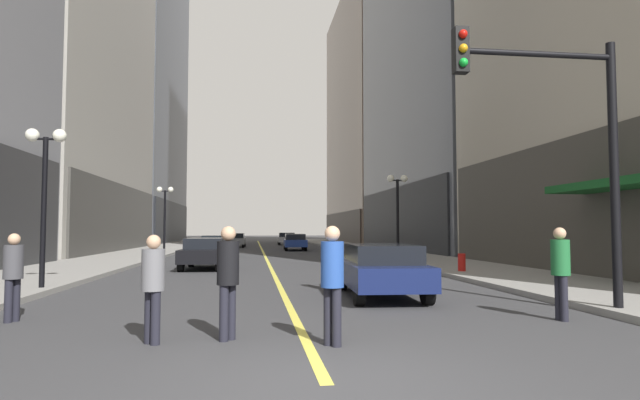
{
  "coord_description": "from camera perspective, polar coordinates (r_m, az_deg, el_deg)",
  "views": [
    {
      "loc": [
        -0.82,
        -5.72,
        1.7
      ],
      "look_at": [
        4.19,
        32.73,
        3.88
      ],
      "focal_mm": 29.24,
      "sensor_mm": 36.0,
      "label": 1
    }
  ],
  "objects": [
    {
      "name": "car_navy",
      "position": [
        13.27,
        6.65,
        -7.45
      ],
      "size": [
        1.99,
        4.35,
        1.32
      ],
      "color": "#141E4C",
      "rests_on": "ground"
    },
    {
      "name": "traffic_light_near_right",
      "position": [
        11.56,
        25.21,
        7.25
      ],
      "size": [
        3.43,
        0.35,
        5.65
      ],
      "color": "black",
      "rests_on": "ground"
    },
    {
      "name": "street_lamp_left_near",
      "position": [
        15.94,
        -27.89,
        2.75
      ],
      "size": [
        1.06,
        0.36,
        4.43
      ],
      "color": "black",
      "rests_on": "ground"
    },
    {
      "name": "car_blue",
      "position": [
        42.27,
        -2.76,
        -4.54
      ],
      "size": [
        1.9,
        4.78,
        1.32
      ],
      "color": "navy",
      "rests_on": "ground"
    },
    {
      "name": "storefront_awning_right",
      "position": [
        17.59,
        29.33,
        1.37
      ],
      "size": [
        1.6,
        4.43,
        3.12
      ],
      "color": "#144C1E",
      "rests_on": "ground"
    },
    {
      "name": "lane_centre_stripe",
      "position": [
        40.76,
        -6.29,
        -5.58
      ],
      "size": [
        0.16,
        70.0,
        0.01
      ],
      "primitive_type": "cube",
      "color": "#E5D64C",
      "rests_on": "ground"
    },
    {
      "name": "pedestrian_with_orange_bag",
      "position": [
        11.22,
        -30.55,
        -6.66
      ],
      "size": [
        0.45,
        0.45,
        1.63
      ],
      "color": "black",
      "rests_on": "ground"
    },
    {
      "name": "car_silver",
      "position": [
        57.01,
        -3.68,
        -4.19
      ],
      "size": [
        1.98,
        4.37,
        1.32
      ],
      "color": "#B7B7BC",
      "rests_on": "ground"
    },
    {
      "name": "car_black",
      "position": [
        23.01,
        -12.54,
        -5.59
      ],
      "size": [
        1.85,
        4.09,
        1.32
      ],
      "color": "black",
      "rests_on": "ground"
    },
    {
      "name": "sidewalk_right",
      "position": [
        41.75,
        5.16,
        -5.43
      ],
      "size": [
        4.5,
        78.0,
        0.15
      ],
      "primitive_type": "cube",
      "color": "gray",
      "rests_on": "ground"
    },
    {
      "name": "car_grey",
      "position": [
        49.82,
        -9.3,
        -4.3
      ],
      "size": [
        2.05,
        4.2,
        1.32
      ],
      "color": "slate",
      "rests_on": "ground"
    },
    {
      "name": "pedestrian_in_grey_suit",
      "position": [
        8.25,
        -17.81,
        -8.38
      ],
      "size": [
        0.48,
        0.48,
        1.62
      ],
      "color": "black",
      "rests_on": "ground"
    },
    {
      "name": "sidewalk_left",
      "position": [
        41.42,
        -17.83,
        -5.31
      ],
      "size": [
        4.5,
        78.0,
        0.15
      ],
      "primitive_type": "cube",
      "color": "gray",
      "rests_on": "ground"
    },
    {
      "name": "pedestrian_in_blue_hoodie",
      "position": [
        7.73,
        1.36,
        -8.24
      ],
      "size": [
        0.48,
        0.48,
        1.75
      ],
      "color": "black",
      "rests_on": "ground"
    },
    {
      "name": "pedestrian_in_black_coat",
      "position": [
        8.23,
        -10.04,
        -7.91
      ],
      "size": [
        0.48,
        0.48,
        1.75
      ],
      "color": "black",
      "rests_on": "ground"
    },
    {
      "name": "car_green",
      "position": [
        32.55,
        -11.35,
        -4.88
      ],
      "size": [
        1.98,
        4.4,
        1.32
      ],
      "color": "#196038",
      "rests_on": "ground"
    },
    {
      "name": "street_lamp_left_far",
      "position": [
        34.86,
        -16.62,
        -0.52
      ],
      "size": [
        1.06,
        0.36,
        4.43
      ],
      "color": "black",
      "rests_on": "ground"
    },
    {
      "name": "street_lamp_right_mid",
      "position": [
        26.38,
        8.48,
        0.2
      ],
      "size": [
        1.06,
        0.36,
        4.43
      ],
      "color": "black",
      "rests_on": "ground"
    },
    {
      "name": "fire_hydrant_right",
      "position": [
        20.14,
        15.25,
        -6.81
      ],
      "size": [
        0.28,
        0.28,
        0.8
      ],
      "primitive_type": "cylinder",
      "color": "red",
      "rests_on": "ground"
    },
    {
      "name": "building_right_far",
      "position": [
        69.56,
        7.64,
        8.64
      ],
      "size": [
        13.14,
        26.0,
        32.04
      ],
      "color": "gray",
      "rests_on": "ground"
    },
    {
      "name": "pedestrian_in_green_parka",
      "position": [
        10.81,
        24.83,
        -6.57
      ],
      "size": [
        0.35,
        0.35,
        1.74
      ],
      "color": "black",
      "rests_on": "ground"
    },
    {
      "name": "ground_plane",
      "position": [
        40.76,
        -6.29,
        -5.59
      ],
      "size": [
        200.0,
        200.0,
        0.0
      ],
      "primitive_type": "plane",
      "color": "#38383A"
    }
  ]
}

